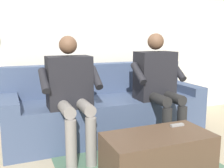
{
  "coord_description": "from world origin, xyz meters",
  "views": [
    {
      "loc": [
        1.06,
        2.71,
        1.15
      ],
      "look_at": [
        0.0,
        0.09,
        0.64
      ],
      "focal_mm": 42.32,
      "sensor_mm": 36.0,
      "label": 1
    }
  ],
  "objects_px": {
    "couch": "(105,109)",
    "person_right_seated": "(71,88)",
    "remote_gray": "(177,125)",
    "coffee_table": "(157,159)",
    "person_left_seated": "(158,80)"
  },
  "relations": [
    {
      "from": "couch",
      "to": "person_right_seated",
      "type": "relative_size",
      "value": 1.97
    },
    {
      "from": "person_right_seated",
      "to": "person_left_seated",
      "type": "bearing_deg",
      "value": -179.73
    },
    {
      "from": "coffee_table",
      "to": "remote_gray",
      "type": "relative_size",
      "value": 7.05
    },
    {
      "from": "person_left_seated",
      "to": "person_right_seated",
      "type": "relative_size",
      "value": 1.02
    },
    {
      "from": "couch",
      "to": "person_right_seated",
      "type": "height_order",
      "value": "person_right_seated"
    },
    {
      "from": "person_right_seated",
      "to": "remote_gray",
      "type": "relative_size",
      "value": 9.7
    },
    {
      "from": "coffee_table",
      "to": "remote_gray",
      "type": "bearing_deg",
      "value": -157.43
    },
    {
      "from": "person_left_seated",
      "to": "person_right_seated",
      "type": "xyz_separation_m",
      "value": [
        0.98,
        0.0,
        -0.01
      ]
    },
    {
      "from": "coffee_table",
      "to": "person_left_seated",
      "type": "distance_m",
      "value": 1.06
    },
    {
      "from": "couch",
      "to": "remote_gray",
      "type": "distance_m",
      "value": 1.12
    },
    {
      "from": "coffee_table",
      "to": "remote_gray",
      "type": "xyz_separation_m",
      "value": [
        -0.25,
        -0.1,
        0.21
      ]
    },
    {
      "from": "person_left_seated",
      "to": "person_right_seated",
      "type": "height_order",
      "value": "person_left_seated"
    },
    {
      "from": "coffee_table",
      "to": "person_left_seated",
      "type": "relative_size",
      "value": 0.71
    },
    {
      "from": "couch",
      "to": "coffee_table",
      "type": "height_order",
      "value": "couch"
    },
    {
      "from": "person_right_seated",
      "to": "remote_gray",
      "type": "bearing_deg",
      "value": 136.09
    }
  ]
}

